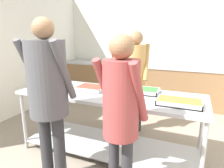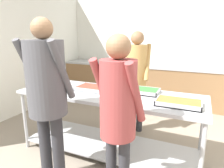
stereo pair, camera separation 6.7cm
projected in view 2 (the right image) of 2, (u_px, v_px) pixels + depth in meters
The scene contains 14 objects.
wall_rear at pixel (157, 47), 5.03m from camera, with size 4.83×0.06×2.65m.
wall_left at pixel (23, 50), 4.16m from camera, with size 0.06×4.20×2.65m.
back_counter at pixel (152, 84), 4.91m from camera, with size 4.67×0.65×0.90m.
serving_counter at pixel (109, 113), 2.70m from camera, with size 2.44×0.83×0.88m.
sauce_pan at pixel (41, 86), 2.78m from camera, with size 0.38×0.24×0.09m.
broccoli_bowl at pixel (61, 89), 2.69m from camera, with size 0.20×0.20×0.09m.
serving_tray_vegetables at pixel (92, 88), 2.78m from camera, with size 0.40×0.31×0.05m.
plate_stack at pixel (112, 94), 2.53m from camera, with size 0.26×0.26×0.04m.
serving_tray_greens at pixel (145, 91), 2.62m from camera, with size 0.36×0.28×0.05m.
serving_tray_roast at pixel (178, 103), 2.18m from camera, with size 0.48×0.29×0.05m.
guest_serving_left at pixel (47, 88), 2.03m from camera, with size 0.49×0.39×1.79m.
guest_serving_right at pixel (118, 107), 1.73m from camera, with size 0.46×0.38×1.64m.
cook_behind_counter at pixel (136, 71), 3.25m from camera, with size 0.46×0.37×1.68m.
water_bottle at pixel (115, 58), 5.19m from camera, with size 0.06×0.06×0.30m.
Camera 2 is at (1.03, -1.05, 1.63)m, focal length 32.00 mm.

